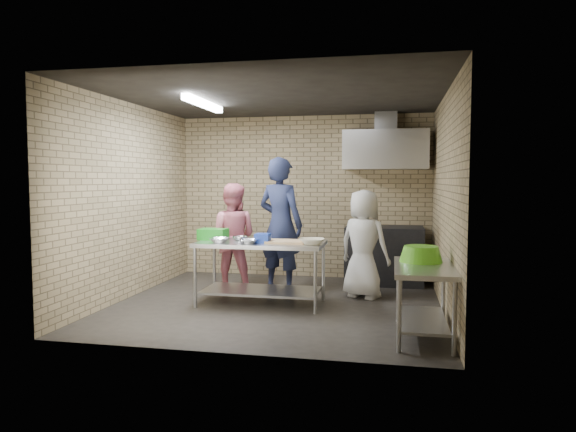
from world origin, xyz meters
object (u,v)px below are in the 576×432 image
object	(u,v)px
prep_table	(261,273)
blue_tub	(263,238)
green_crate	(213,234)
bottle_red	(389,155)
man_navy	(281,225)
woman_white	(364,244)
stove	(384,255)
side_counter	(423,301)
green_basin	(421,254)
woman_pink	(232,237)

from	to	relation	value
prep_table	blue_tub	size ratio (longest dim) A/B	9.00
green_crate	bottle_red	size ratio (longest dim) A/B	2.04
green_crate	bottle_red	world-z (taller)	bottle_red
man_navy	woman_white	size ratio (longest dim) A/B	1.31
stove	bottle_red	size ratio (longest dim) A/B	6.67
prep_table	side_counter	distance (m)	2.27
stove	green_crate	world-z (taller)	green_crate
prep_table	green_basin	size ratio (longest dim) A/B	3.59
blue_tub	woman_pink	bearing A→B (deg)	128.62
blue_tub	man_navy	xyz separation A→B (m)	(0.03, 0.91, 0.10)
bottle_red	side_counter	bearing A→B (deg)	-82.38
green_basin	man_navy	bearing A→B (deg)	139.77
woman_pink	woman_white	xyz separation A→B (m)	(1.94, -0.12, -0.04)
green_crate	green_basin	bearing A→B (deg)	-18.85
side_counter	green_basin	world-z (taller)	green_basin
green_basin	bottle_red	size ratio (longest dim) A/B	2.56
green_crate	woman_white	bearing A→B (deg)	14.87
woman_pink	green_crate	bearing A→B (deg)	81.65
blue_tub	man_navy	world-z (taller)	man_navy
man_navy	woman_pink	bearing A→B (deg)	24.91
stove	bottle_red	xyz separation A→B (m)	(0.05, 0.24, 1.58)
bottle_red	green_basin	bearing A→B (deg)	-82.10
blue_tub	woman_pink	distance (m)	1.12
side_counter	bottle_red	size ratio (longest dim) A/B	6.67
green_crate	blue_tub	bearing A→B (deg)	-16.35
bottle_red	woman_pink	distance (m)	2.83
green_crate	blue_tub	size ratio (longest dim) A/B	2.00
green_crate	blue_tub	world-z (taller)	green_crate
stove	bottle_red	distance (m)	1.60
blue_tub	prep_table	bearing A→B (deg)	116.57
green_crate	green_basin	size ratio (longest dim) A/B	0.80
green_crate	bottle_red	bearing A→B (deg)	38.25
green_crate	side_counter	bearing A→B (deg)	-23.32
green_crate	woman_pink	xyz separation A→B (m)	(0.06, 0.65, -0.11)
prep_table	green_crate	bearing A→B (deg)	170.27
stove	green_basin	xyz separation A→B (m)	(0.43, -2.50, 0.38)
blue_tub	green_basin	size ratio (longest dim) A/B	0.40
prep_table	blue_tub	xyz separation A→B (m)	(0.05, -0.10, 0.47)
stove	man_navy	xyz separation A→B (m)	(-1.48, -0.89, 0.53)
green_basin	woman_pink	world-z (taller)	woman_pink
stove	green_crate	bearing A→B (deg)	-145.02
blue_tub	man_navy	distance (m)	0.92
woman_pink	side_counter	bearing A→B (deg)	142.14
green_basin	woman_pink	size ratio (longest dim) A/B	0.29
blue_tub	woman_white	xyz separation A→B (m)	(1.25, 0.75, -0.13)
bottle_red	prep_table	bearing A→B (deg)	-129.68
blue_tub	woman_white	distance (m)	1.46
green_crate	prep_table	bearing A→B (deg)	-9.73
side_counter	woman_pink	size ratio (longest dim) A/B	0.76
green_basin	bottle_red	xyz separation A→B (m)	(-0.38, 2.74, 1.19)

